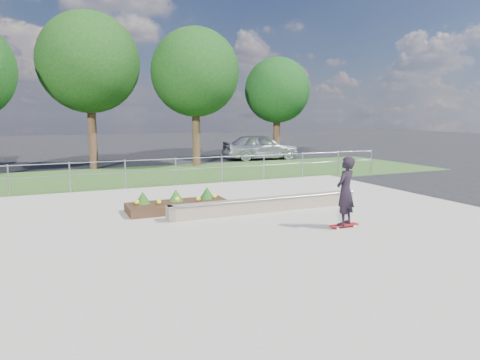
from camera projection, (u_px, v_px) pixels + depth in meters
name	position (u px, v px, depth m)	size (l,w,h in m)	color
ground	(257.00, 232.00, 10.62)	(120.00, 120.00, 0.00)	black
grass_verge	(157.00, 176.00, 20.57)	(30.00, 8.00, 0.02)	#2C4D1F
concrete_slab	(257.00, 231.00, 10.62)	(15.00, 15.00, 0.06)	gray
fence	(176.00, 168.00, 17.29)	(20.06, 0.06, 1.20)	gray
tree_mid_left	(89.00, 63.00, 22.36)	(5.25, 5.25, 8.25)	#382216
tree_mid_right	(195.00, 73.00, 23.70)	(4.90, 4.90, 7.70)	#372516
tree_far_right	(277.00, 90.00, 27.57)	(4.20, 4.20, 6.60)	#332014
grind_ledge	(267.00, 205.00, 12.66)	(6.00, 0.44, 0.43)	#695C4D
planter_bed	(178.00, 204.00, 12.82)	(3.00, 1.20, 0.61)	black
skateboarder	(345.00, 191.00, 10.70)	(0.80, 0.66, 1.81)	white
parked_car	(261.00, 147.00, 28.07)	(1.99, 4.96, 1.69)	#A0A4A9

